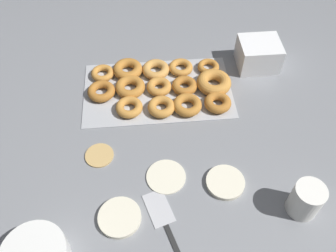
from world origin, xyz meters
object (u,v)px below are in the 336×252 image
(pancake_0, at_px, (120,217))
(spatula, at_px, (162,216))
(paper_cup, at_px, (306,200))
(pancake_1, at_px, (99,156))
(pancake_2, at_px, (166,176))
(pancake_3, at_px, (225,182))
(donut_tray, at_px, (163,86))
(container_stack, at_px, (258,54))

(pancake_0, xyz_separation_m, spatula, (-0.11, 0.00, -0.00))
(pancake_0, xyz_separation_m, paper_cup, (-0.49, 0.01, 0.04))
(pancake_1, height_order, pancake_2, same)
(pancake_3, height_order, donut_tray, donut_tray)
(pancake_3, xyz_separation_m, container_stack, (-0.21, -0.48, 0.04))
(pancake_1, relative_size, pancake_2, 0.75)
(pancake_2, xyz_separation_m, spatula, (0.02, 0.12, -0.00))
(pancake_1, height_order, paper_cup, paper_cup)
(pancake_1, relative_size, container_stack, 0.60)
(pancake_3, bearing_deg, pancake_1, -18.78)
(pancake_1, bearing_deg, pancake_0, 106.70)
(spatula, bearing_deg, container_stack, -52.36)
(pancake_0, bearing_deg, pancake_3, -165.13)
(pancake_1, xyz_separation_m, container_stack, (-0.56, -0.36, 0.04))
(pancake_3, xyz_separation_m, spatula, (0.19, 0.08, -0.00))
(pancake_1, xyz_separation_m, pancake_2, (-0.19, 0.09, -0.00))
(pancake_0, distance_m, paper_cup, 0.49)
(pancake_0, height_order, spatula, pancake_0)
(pancake_1, distance_m, paper_cup, 0.59)
(pancake_0, bearing_deg, spatula, 177.67)
(pancake_1, bearing_deg, pancake_2, 155.90)
(container_stack, height_order, paper_cup, paper_cup)
(donut_tray, relative_size, container_stack, 3.56)
(paper_cup, distance_m, spatula, 0.38)
(pancake_2, bearing_deg, pancake_3, 167.88)
(donut_tray, bearing_deg, paper_cup, 125.37)
(pancake_2, height_order, pancake_3, pancake_3)
(pancake_2, height_order, spatula, pancake_2)
(pancake_2, bearing_deg, donut_tray, -92.90)
(pancake_0, distance_m, donut_tray, 0.48)
(pancake_0, bearing_deg, pancake_2, -139.23)
(container_stack, distance_m, paper_cup, 0.57)
(pancake_3, bearing_deg, paper_cup, 153.92)
(pancake_0, xyz_separation_m, pancake_3, (-0.30, -0.08, -0.00))
(pancake_2, distance_m, container_stack, 0.58)
(container_stack, bearing_deg, paper_cup, 88.31)
(pancake_1, xyz_separation_m, paper_cup, (-0.55, 0.21, 0.05))
(container_stack, bearing_deg, pancake_1, 32.44)
(spatula, bearing_deg, pancake_2, -27.32)
(pancake_1, height_order, container_stack, container_stack)
(paper_cup, xyz_separation_m, spatula, (0.37, -0.01, -0.05))
(pancake_0, height_order, paper_cup, paper_cup)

